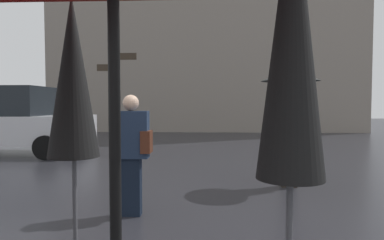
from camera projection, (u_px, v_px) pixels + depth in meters
The scene contains 6 objects.
folded_patio_umbrella_near at pixel (73, 83), 2.73m from camera, with size 0.41×0.41×2.31m.
folded_patio_umbrella_far at pixel (292, 49), 1.75m from camera, with size 0.46×0.46×2.58m.
pedestrian_with_umbrella at pixel (290, 94), 5.83m from camera, with size 0.98×0.98×2.03m.
pedestrian_with_bag at pixel (132, 147), 4.37m from camera, with size 0.48×0.24×1.54m.
parked_car_left at pixel (11, 120), 9.69m from camera, with size 4.17×2.02×1.90m.
street_signpost at pixel (116, 90), 9.30m from camera, with size 1.08×0.08×2.95m.
Camera 1 is at (0.21, -2.99, 1.44)m, focal length 32.18 mm.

